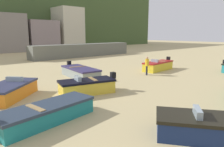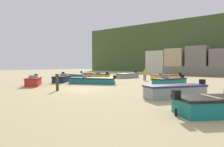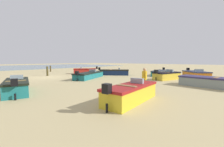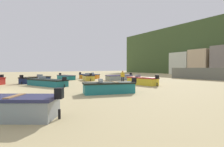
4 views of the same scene
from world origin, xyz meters
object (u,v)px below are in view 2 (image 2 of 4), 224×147
(beach_walker_distant, at_px, (145,74))
(boat_navy_0, at_px, (62,79))
(boat_teal_2, at_px, (170,82))
(boat_yellow_10, at_px, (165,78))
(boat_yellow_5, at_px, (100,76))
(boat_red_7, at_px, (34,82))
(boat_teal_8, at_px, (73,76))
(boat_teal_9, at_px, (220,105))
(boat_grey_4, at_px, (128,76))
(boat_orange_3, at_px, (92,75))
(boat_grey_6, at_px, (175,91))
(mooring_post_mid_beach, at_px, (57,83))
(boat_teal_1, at_px, (92,81))

(beach_walker_distant, bearing_deg, boat_navy_0, 6.16)
(boat_teal_2, xyz_separation_m, boat_yellow_10, (-3.32, 6.73, 0.02))
(boat_navy_0, bearing_deg, boat_yellow_5, 54.28)
(boat_teal_2, bearing_deg, boat_yellow_5, -2.28)
(boat_red_7, relative_size, boat_teal_8, 0.80)
(boat_red_7, height_order, boat_teal_9, boat_red_7)
(boat_grey_4, height_order, boat_yellow_10, boat_yellow_10)
(boat_teal_8, bearing_deg, boat_yellow_10, 99.12)
(boat_orange_3, bearing_deg, boat_yellow_5, 19.39)
(boat_grey_6, height_order, boat_red_7, boat_grey_6)
(boat_grey_4, bearing_deg, mooring_post_mid_beach, 111.77)
(boat_navy_0, xyz_separation_m, beach_walker_distant, (7.16, 8.93, 0.54))
(boat_yellow_10, bearing_deg, mooring_post_mid_beach, 164.58)
(boat_yellow_10, bearing_deg, boat_grey_6, -160.02)
(boat_navy_0, xyz_separation_m, boat_grey_6, (16.32, -3.88, 0.03))
(boat_grey_4, distance_m, boat_grey_6, 21.23)
(boat_orange_3, distance_m, boat_grey_6, 24.42)
(boat_teal_1, xyz_separation_m, boat_teal_9, (14.55, -7.53, 0.04))
(boat_teal_9, bearing_deg, boat_yellow_5, -172.36)
(boat_teal_9, bearing_deg, beach_walker_distant, 172.29)
(beach_walker_distant, bearing_deg, boat_teal_2, 90.29)
(beach_walker_distant, bearing_deg, boat_grey_6, 80.43)
(boat_grey_6, relative_size, boat_teal_9, 1.07)
(boat_teal_2, bearing_deg, mooring_post_mid_beach, 73.41)
(boat_teal_1, bearing_deg, boat_teal_2, -95.54)
(boat_yellow_10, bearing_deg, beach_walker_distant, 100.26)
(boat_navy_0, distance_m, boat_red_7, 5.18)
(boat_yellow_10, bearing_deg, boat_teal_9, -155.77)
(boat_navy_0, relative_size, boat_teal_2, 1.01)
(boat_yellow_10, distance_m, beach_walker_distant, 2.88)
(boat_teal_8, relative_size, boat_yellow_10, 1.08)
(boat_teal_1, bearing_deg, boat_yellow_5, 10.87)
(boat_orange_3, distance_m, mooring_post_mid_beach, 19.39)
(boat_teal_9, height_order, beach_walker_distant, beach_walker_distant)
(boat_teal_1, xyz_separation_m, boat_orange_3, (-8.85, 9.49, 0.06))
(boat_grey_4, relative_size, boat_yellow_10, 1.11)
(boat_grey_4, relative_size, boat_yellow_5, 1.25)
(boat_grey_6, height_order, boat_teal_8, boat_grey_6)
(boat_grey_6, relative_size, boat_yellow_10, 1.00)
(boat_orange_3, distance_m, boat_teal_9, 28.93)
(boat_grey_6, relative_size, boat_teal_8, 0.93)
(boat_teal_9, bearing_deg, mooring_post_mid_beach, -139.79)
(boat_teal_2, xyz_separation_m, boat_red_7, (-11.71, -7.92, -0.00))
(boat_teal_2, height_order, boat_grey_4, boat_teal_2)
(boat_teal_2, relative_size, boat_teal_8, 0.95)
(boat_teal_1, relative_size, boat_teal_8, 1.21)
(boat_teal_8, height_order, boat_yellow_10, boat_yellow_10)
(boat_orange_3, height_order, mooring_post_mid_beach, mooring_post_mid_beach)
(boat_teal_2, xyz_separation_m, boat_orange_3, (-17.13, 6.83, -0.01))
(boat_navy_0, xyz_separation_m, boat_orange_3, (-3.91, 9.80, 0.02))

